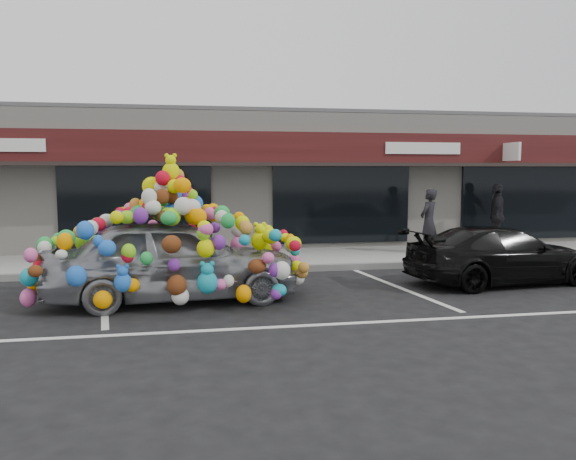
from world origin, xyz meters
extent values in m
plane|color=black|center=(0.00, 0.00, 0.00)|extent=(90.00, 90.00, 0.00)
cube|color=beige|center=(0.00, 8.50, 2.10)|extent=(24.00, 6.00, 4.20)
cube|color=#59595B|center=(0.00, 8.50, 4.25)|extent=(24.00, 6.00, 0.12)
cube|color=#350E0E|center=(0.00, 5.42, 3.15)|extent=(24.00, 0.18, 0.90)
cube|color=black|center=(0.00, 4.90, 2.65)|extent=(24.00, 1.20, 0.10)
cube|color=white|center=(8.20, 4.95, 3.05)|extent=(0.08, 0.95, 0.55)
cube|color=white|center=(5.50, 5.30, 3.15)|extent=(2.40, 0.04, 0.35)
cube|color=black|center=(-3.00, 5.47, 1.45)|extent=(4.20, 0.12, 2.30)
cube|color=black|center=(3.00, 5.47, 1.45)|extent=(4.20, 0.12, 2.30)
cube|color=black|center=(9.00, 5.47, 1.45)|extent=(4.20, 0.12, 2.30)
cube|color=gray|center=(0.00, 4.00, 0.07)|extent=(26.00, 3.00, 0.15)
cube|color=slate|center=(0.00, 2.50, 0.07)|extent=(26.00, 0.18, 0.16)
cube|color=silver|center=(-3.20, 0.20, 0.00)|extent=(0.73, 4.37, 0.01)
cube|color=silver|center=(2.80, 0.20, 0.00)|extent=(0.73, 4.37, 0.01)
cube|color=silver|center=(2.00, -2.30, 0.00)|extent=(14.00, 0.12, 0.01)
imported|color=#ACB3B7|center=(-1.86, -0.13, 0.79)|extent=(2.26, 4.80, 1.59)
ellipsoid|color=red|center=(-1.86, -0.13, 2.18)|extent=(1.57, 2.07, 1.19)
sphere|color=#F1FF05|center=(-0.23, -0.28, 1.13)|extent=(0.34, 0.34, 0.34)
sphere|color=#2F7EEC|center=(-1.26, -1.15, 0.55)|extent=(0.36, 0.36, 0.36)
sphere|color=green|center=(-2.66, 0.87, 0.60)|extent=(0.30, 0.30, 0.30)
sphere|color=pink|center=(-1.86, -0.13, 2.73)|extent=(0.32, 0.32, 0.32)
sphere|color=#FF7B01|center=(-3.26, -0.03, 1.14)|extent=(0.30, 0.30, 0.30)
imported|color=black|center=(5.18, 0.27, 0.63)|extent=(2.21, 4.49, 1.26)
imported|color=black|center=(5.13, 3.96, 1.06)|extent=(0.79, 0.76, 1.82)
imported|color=black|center=(7.59, 4.57, 1.12)|extent=(1.21, 1.00, 1.94)
camera|label=1|loc=(-1.63, -10.85, 2.46)|focal=35.00mm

